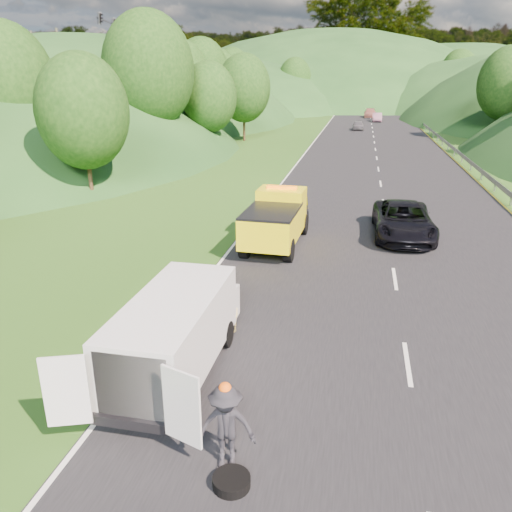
% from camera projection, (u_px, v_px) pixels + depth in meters
% --- Properties ---
extents(ground, '(320.00, 320.00, 0.00)m').
position_uv_depth(ground, '(303.00, 320.00, 15.62)').
color(ground, '#38661E').
rests_on(ground, ground).
extents(road_surface, '(14.00, 200.00, 0.02)m').
position_uv_depth(road_surface, '(375.00, 150.00, 51.91)').
color(road_surface, black).
rests_on(road_surface, ground).
extents(guardrail, '(0.06, 140.00, 1.52)m').
position_uv_depth(guardrail, '(433.00, 138.00, 62.05)').
color(guardrail, gray).
rests_on(guardrail, ground).
extents(tree_line_left, '(14.00, 140.00, 14.00)m').
position_uv_depth(tree_line_left, '(222.00, 127.00, 74.50)').
color(tree_line_left, '#31591A').
rests_on(tree_line_left, ground).
extents(hills_backdrop, '(201.00, 288.60, 44.00)m').
position_uv_depth(hills_backdrop, '(381.00, 104.00, 138.52)').
color(hills_backdrop, '#2D5B23').
rests_on(hills_backdrop, ground).
extents(tow_truck, '(2.40, 5.86, 2.48)m').
position_uv_depth(tow_truck, '(277.00, 219.00, 22.15)').
color(tow_truck, black).
rests_on(tow_truck, ground).
extents(white_van, '(3.29, 6.00, 2.13)m').
position_uv_depth(white_van, '(176.00, 330.00, 12.45)').
color(white_van, black).
rests_on(white_van, ground).
extents(woman, '(0.69, 0.75, 1.66)m').
position_uv_depth(woman, '(181.00, 313.00, 16.04)').
color(woman, silver).
rests_on(woman, ground).
extents(child, '(0.63, 0.61, 1.02)m').
position_uv_depth(child, '(232.00, 331.00, 14.89)').
color(child, tan).
rests_on(child, ground).
extents(worker, '(1.23, 0.83, 1.78)m').
position_uv_depth(worker, '(227.00, 465.00, 9.77)').
color(worker, black).
rests_on(worker, ground).
extents(suitcase, '(0.45, 0.34, 0.65)m').
position_uv_depth(suitcase, '(162.00, 296.00, 16.50)').
color(suitcase, '#52543F').
rests_on(suitcase, ground).
extents(spare_tire, '(0.71, 0.71, 0.20)m').
position_uv_depth(spare_tire, '(232.00, 487.00, 9.26)').
color(spare_tire, black).
rests_on(spare_tire, ground).
extents(passing_suv, '(2.77, 5.78, 1.59)m').
position_uv_depth(passing_suv, '(402.00, 237.00, 23.67)').
color(passing_suv, black).
rests_on(passing_suv, ground).
extents(dist_car_a, '(1.50, 3.72, 1.27)m').
position_uv_depth(dist_car_a, '(358.00, 130.00, 70.81)').
color(dist_car_a, '#4D4B50').
rests_on(dist_car_a, ground).
extents(dist_car_b, '(1.49, 4.26, 1.40)m').
position_uv_depth(dist_car_b, '(377.00, 122.00, 84.04)').
color(dist_car_b, '#805569').
rests_on(dist_car_b, ground).
extents(dist_car_c, '(2.15, 5.29, 1.54)m').
position_uv_depth(dist_car_c, '(370.00, 118.00, 92.55)').
color(dist_car_c, '#95574A').
rests_on(dist_car_c, ground).
extents(dist_car_d, '(1.50, 3.72, 1.27)m').
position_uv_depth(dist_car_d, '(371.00, 108.00, 120.53)').
color(dist_car_d, '#423B57').
rests_on(dist_car_d, ground).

